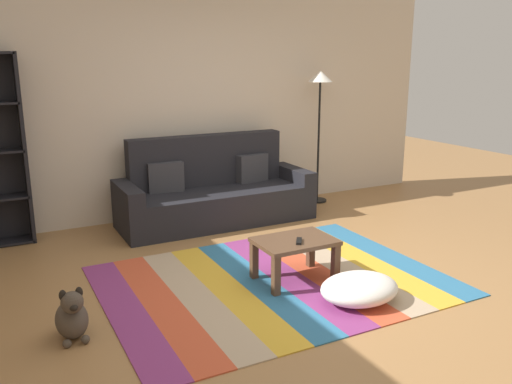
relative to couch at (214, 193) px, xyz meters
The scene contains 9 objects.
ground_plane 2.05m from the couch, 91.19° to the right, with size 14.00×14.00×0.00m, color #9E7042.
back_wall 1.14m from the couch, 94.57° to the left, with size 6.80×0.10×2.70m, color beige.
rug 1.90m from the couch, 97.41° to the right, with size 2.86×2.15×0.01m.
couch is the anchor object (origin of this frame).
coffee_table 1.92m from the couch, 92.15° to the right, with size 0.67×0.47×0.37m.
pouf 2.54m from the couch, 86.37° to the right, with size 0.65×0.52×0.22m, color white.
dog 2.83m from the couch, 133.39° to the right, with size 0.22×0.35×0.40m.
standing_lamp 1.93m from the couch, ahead, with size 0.32×0.32×1.72m.
tv_remote 2.00m from the couch, 92.26° to the right, with size 0.04×0.15×0.02m, color black.
Camera 1 is at (-2.31, -3.56, 1.89)m, focal length 37.23 mm.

